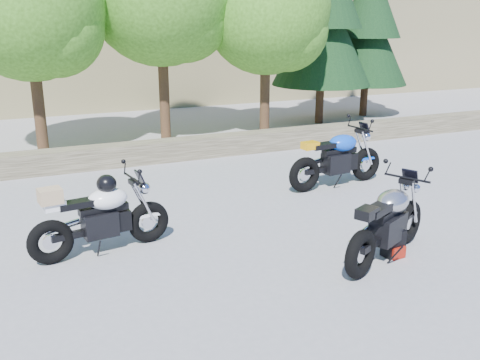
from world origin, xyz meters
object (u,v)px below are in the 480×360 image
at_px(white_bike, 100,216).
at_px(backpack, 394,244).
at_px(silver_bike, 388,224).
at_px(blue_bike, 337,159).

bearing_deg(white_bike, backpack, -33.70).
height_order(silver_bike, backpack, silver_bike).
xyz_separation_m(blue_bike, backpack, (-1.15, -3.23, -0.37)).
distance_m(silver_bike, blue_bike, 3.50).
relative_size(silver_bike, white_bike, 0.97).
height_order(white_bike, blue_bike, white_bike).
bearing_deg(silver_bike, blue_bike, 42.04).
relative_size(white_bike, backpack, 5.26).
relative_size(silver_bike, backpack, 5.08).
bearing_deg(backpack, blue_bike, 65.06).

